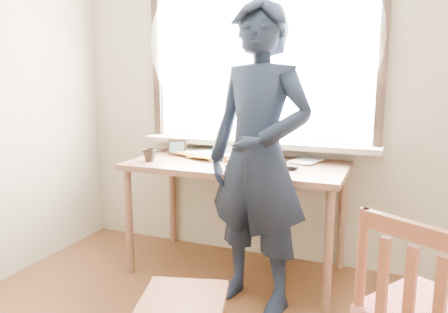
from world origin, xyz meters
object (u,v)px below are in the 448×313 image
at_px(desk, 237,174).
at_px(person, 259,158).
at_px(mug_dark, 149,155).
at_px(work_chair, 184,309).
at_px(laptop, 252,158).
at_px(mug_white, 227,152).

distance_m(desk, person, 0.51).
height_order(mug_dark, work_chair, mug_dark).
bearing_deg(mug_dark, person, -11.55).
bearing_deg(desk, laptop, -15.91).
distance_m(mug_white, work_chair, 1.46).
bearing_deg(desk, person, -53.77).
height_order(desk, mug_dark, mug_dark).
relative_size(mug_white, work_chair, 0.24).
bearing_deg(person, laptop, 127.86).
distance_m(work_chair, person, 1.00).
xyz_separation_m(desk, mug_white, (-0.14, 0.15, 0.13)).
bearing_deg(mug_white, desk, -48.83).
distance_m(mug_dark, person, 0.91).
bearing_deg(mug_white, work_chair, -77.40).
xyz_separation_m(desk, person, (0.28, -0.38, 0.20)).
bearing_deg(laptop, mug_dark, -167.35).
distance_m(mug_white, person, 0.68).
bearing_deg(mug_dark, laptop, 12.65).
relative_size(mug_white, person, 0.06).
xyz_separation_m(mug_white, mug_dark, (-0.47, -0.35, 0.00)).
xyz_separation_m(desk, mug_dark, (-0.61, -0.20, 0.13)).
bearing_deg(desk, mug_white, 131.17).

